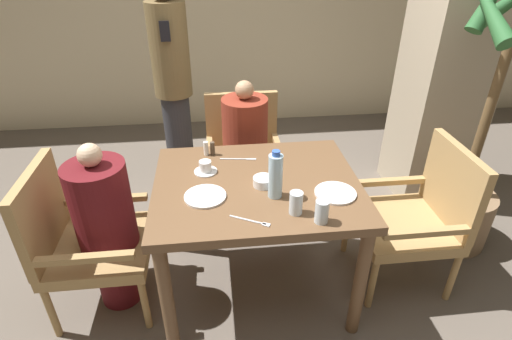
{
  "coord_description": "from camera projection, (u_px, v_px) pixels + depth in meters",
  "views": [
    {
      "loc": [
        -0.21,
        -1.81,
        1.93
      ],
      "look_at": [
        0.0,
        0.05,
        0.82
      ],
      "focal_mm": 28.0,
      "sensor_mm": 36.0,
      "label": 1
    }
  ],
  "objects": [
    {
      "name": "fork_beside_plate",
      "position": [
        254.0,
        222.0,
        1.86
      ],
      "size": [
        0.19,
        0.11,
        0.0
      ],
      "color": "silver",
      "rests_on": "dining_table"
    },
    {
      "name": "salt_shaker",
      "position": [
        206.0,
        148.0,
        2.41
      ],
      "size": [
        0.03,
        0.03,
        0.09
      ],
      "color": "white",
      "rests_on": "dining_table"
    },
    {
      "name": "plate_main_right",
      "position": [
        205.0,
        196.0,
        2.04
      ],
      "size": [
        0.22,
        0.22,
        0.01
      ],
      "color": "white",
      "rests_on": "dining_table"
    },
    {
      "name": "chair_left_side",
      "position": [
        82.0,
        237.0,
        2.21
      ],
      "size": [
        0.56,
        0.56,
        0.91
      ],
      "color": "#A88451",
      "rests_on": "ground_plane"
    },
    {
      "name": "pillar_stone",
      "position": [
        458.0,
        28.0,
        2.87
      ],
      "size": [
        0.56,
        0.56,
        2.7
      ],
      "color": "tan",
      "rests_on": "ground_plane"
    },
    {
      "name": "chair_right_side",
      "position": [
        418.0,
        213.0,
        2.41
      ],
      "size": [
        0.56,
        0.56,
        0.91
      ],
      "color": "#A88451",
      "rests_on": "ground_plane"
    },
    {
      "name": "diner_in_left_chair",
      "position": [
        107.0,
        227.0,
        2.2
      ],
      "size": [
        0.32,
        0.32,
        1.05
      ],
      "color": "#5B1419",
      "rests_on": "ground_plane"
    },
    {
      "name": "glass_tall_mid",
      "position": [
        322.0,
        211.0,
        1.84
      ],
      "size": [
        0.06,
        0.06,
        0.12
      ],
      "color": "silver",
      "rests_on": "dining_table"
    },
    {
      "name": "diner_in_far_chair",
      "position": [
        245.0,
        153.0,
        2.89
      ],
      "size": [
        0.32,
        0.32,
        1.1
      ],
      "color": "maroon",
      "rests_on": "ground_plane"
    },
    {
      "name": "glass_tall_near",
      "position": [
        296.0,
        203.0,
        1.9
      ],
      "size": [
        0.06,
        0.06,
        0.12
      ],
      "color": "silver",
      "rests_on": "dining_table"
    },
    {
      "name": "bowl_small",
      "position": [
        263.0,
        181.0,
        2.12
      ],
      "size": [
        0.11,
        0.11,
        0.05
      ],
      "color": "white",
      "rests_on": "dining_table"
    },
    {
      "name": "chair_far_side",
      "position": [
        244.0,
        153.0,
        3.06
      ],
      "size": [
        0.56,
        0.56,
        0.91
      ],
      "color": "#A88451",
      "rests_on": "ground_plane"
    },
    {
      "name": "knife_beside_plate",
      "position": [
        240.0,
        159.0,
        2.38
      ],
      "size": [
        0.22,
        0.04,
        0.0
      ],
      "color": "silver",
      "rests_on": "dining_table"
    },
    {
      "name": "water_bottle",
      "position": [
        275.0,
        176.0,
        1.99
      ],
      "size": [
        0.07,
        0.07,
        0.26
      ],
      "color": "#A3C6DB",
      "rests_on": "dining_table"
    },
    {
      "name": "standing_host",
      "position": [
        173.0,
        80.0,
        3.14
      ],
      "size": [
        0.3,
        0.33,
        1.75
      ],
      "color": "#2D2D33",
      "rests_on": "ground_plane"
    },
    {
      "name": "ground_plane",
      "position": [
        257.0,
        284.0,
        2.56
      ],
      "size": [
        16.0,
        16.0,
        0.0
      ],
      "primitive_type": "plane",
      "color": "#60564C"
    },
    {
      "name": "plate_main_left",
      "position": [
        335.0,
        193.0,
        2.06
      ],
      "size": [
        0.22,
        0.22,
        0.01
      ],
      "color": "white",
      "rests_on": "dining_table"
    },
    {
      "name": "dining_table",
      "position": [
        257.0,
        199.0,
        2.22
      ],
      "size": [
        1.11,
        0.91,
        0.77
      ],
      "color": "brown",
      "rests_on": "ground_plane"
    },
    {
      "name": "pepper_shaker",
      "position": [
        212.0,
        148.0,
        2.41
      ],
      "size": [
        0.03,
        0.03,
        0.08
      ],
      "color": "#4C3D2D",
      "rests_on": "dining_table"
    },
    {
      "name": "teacup_with_saucer",
      "position": [
        205.0,
        168.0,
        2.24
      ],
      "size": [
        0.13,
        0.13,
        0.07
      ],
      "color": "white",
      "rests_on": "dining_table"
    },
    {
      "name": "potted_palm",
      "position": [
        473.0,
        161.0,
        2.62
      ],
      "size": [
        0.68,
        0.68,
        1.99
      ],
      "color": "#896B4C",
      "rests_on": "ground_plane"
    }
  ]
}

